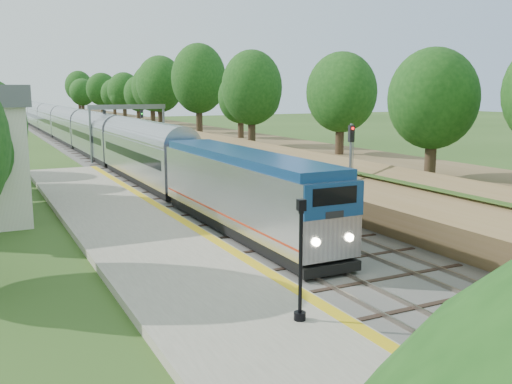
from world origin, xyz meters
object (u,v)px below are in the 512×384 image
signal_gantry (128,117)px  signal_farside (350,164)px  train (70,130)px  lamppost_far (300,267)px

signal_gantry → signal_farside: (3.73, -35.49, -1.18)m
train → signal_gantry: bearing=-84.0°
lamppost_far → signal_farside: size_ratio=0.69×
lamppost_far → signal_farside: signal_farside is taller
signal_gantry → train: 23.77m
train → lamppost_far: train is taller
signal_gantry → train: size_ratio=0.06×
train → lamppost_far: (-3.70, -70.08, -0.02)m
signal_farside → lamppost_far: bearing=-131.7°
train → signal_farside: (6.20, -58.97, 1.47)m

